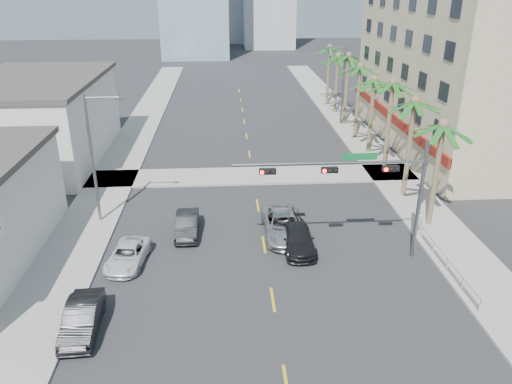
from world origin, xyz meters
TOP-DOWN VIEW (x-y plane):
  - ground at (0.00, 0.00)m, footprint 260.00×260.00m
  - sidewalk_right at (12.00, 20.00)m, footprint 4.00×120.00m
  - sidewalk_left at (-12.00, 20.00)m, footprint 4.00×120.00m
  - sidewalk_cross at (0.00, 22.00)m, footprint 80.00×4.00m
  - building_right at (21.99, 30.00)m, footprint 15.25×28.00m
  - building_left_far at (-19.50, 28.00)m, footprint 11.00×18.00m
  - traffic_signal_mast at (5.78, 7.95)m, footprint 11.12×0.54m
  - palm_tree_0 at (11.60, 12.00)m, footprint 4.80×4.80m
  - palm_tree_1 at (11.60, 17.20)m, footprint 4.80×4.80m
  - palm_tree_2 at (11.60, 22.40)m, footprint 4.80×4.80m
  - palm_tree_3 at (11.60, 27.60)m, footprint 4.80×4.80m
  - palm_tree_4 at (11.60, 32.80)m, footprint 4.80×4.80m
  - palm_tree_5 at (11.60, 38.00)m, footprint 4.80×4.80m
  - palm_tree_6 at (11.60, 43.20)m, footprint 4.80×4.80m
  - palm_tree_7 at (11.60, 48.40)m, footprint 4.80×4.80m
  - streetlight_left at (-11.00, 14.00)m, footprint 2.55×0.25m
  - streetlight_right at (11.00, 38.00)m, footprint 2.55×0.25m
  - guardrail at (10.30, 6.00)m, footprint 0.08×8.08m
  - car_parked_mid at (-9.40, 2.06)m, footprint 1.74×4.43m
  - car_parked_far at (-8.28, 8.16)m, footprint 2.48×4.49m
  - car_lane_left at (-5.00, 11.79)m, footprint 1.47×4.16m
  - car_lane_center at (1.39, 11.14)m, footprint 2.63×5.62m
  - car_lane_right at (2.09, 9.42)m, footprint 1.96×4.74m
  - pedestrian at (10.30, 10.82)m, footprint 0.63×0.42m

SIDE VIEW (x-z plane):
  - ground at x=0.00m, z-range 0.00..0.00m
  - sidewalk_right at x=12.00m, z-range 0.00..0.15m
  - sidewalk_left at x=-12.00m, z-range 0.00..0.15m
  - sidewalk_cross at x=0.00m, z-range 0.00..0.15m
  - car_parked_far at x=-8.28m, z-range 0.00..1.19m
  - guardrail at x=10.30m, z-range 0.17..1.17m
  - car_lane_left at x=-5.00m, z-range 0.00..1.37m
  - car_lane_right at x=2.09m, z-range 0.00..1.37m
  - car_parked_mid at x=-9.40m, z-range 0.00..1.43m
  - car_lane_center at x=1.39m, z-range 0.00..1.56m
  - pedestrian at x=10.30m, z-range 0.15..1.86m
  - building_left_far at x=-19.50m, z-range 0.00..7.20m
  - streetlight_left at x=-11.00m, z-range 0.56..9.56m
  - streetlight_right at x=11.00m, z-range 0.56..9.56m
  - traffic_signal_mast at x=5.78m, z-range 1.46..8.66m
  - palm_tree_0 at x=11.60m, z-range 3.18..10.98m
  - palm_tree_3 at x=11.60m, z-range 3.18..10.98m
  - palm_tree_6 at x=11.60m, z-range 3.18..10.98m
  - palm_tree_1 at x=11.60m, z-range 3.35..11.51m
  - palm_tree_4 at x=11.60m, z-range 3.35..11.51m
  - palm_tree_7 at x=11.60m, z-range 3.35..11.51m
  - building_right at x=21.99m, z-range 0.00..15.00m
  - palm_tree_2 at x=11.60m, z-range 3.52..12.04m
  - palm_tree_5 at x=11.60m, z-range 3.52..12.04m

